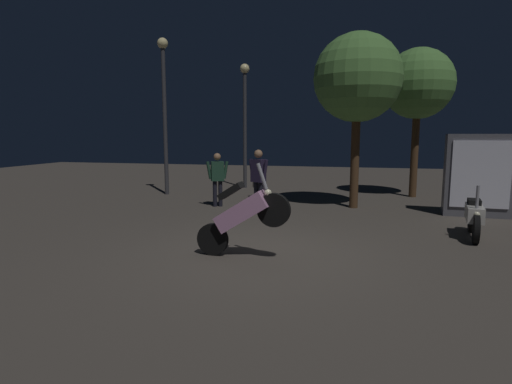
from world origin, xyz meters
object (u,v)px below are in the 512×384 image
Objects in this scene: motorcycle_white_parked_left at (474,216)px; streetlamp_far at (245,109)px; person_bystander_far at (258,175)px; kiosk_billboard at (479,175)px; motorcycle_pink_foreground at (242,215)px; streetlamp_near at (164,97)px; motorcycle_black_parked_right at (258,186)px; person_rider_beside at (217,175)px.

motorcycle_white_parked_left is 9.65m from streetlamp_far.
streetlamp_far is at bearing -133.23° from person_bystander_far.
streetlamp_far reaches higher than kiosk_billboard.
motorcycle_pink_foreground is 0.79× the size of kiosk_billboard.
streetlamp_near is (-8.77, 4.17, 2.89)m from motorcycle_white_parked_left.
motorcycle_black_parked_right is 0.34× the size of streetlamp_far.
streetlamp_near reaches higher than person_rider_beside.
motorcycle_black_parked_right is at bearing 105.43° from motorcycle_pink_foreground.
kiosk_billboard is at bearing 174.04° from motorcycle_white_parked_left.
streetlamp_far reaches higher than person_bystander_far.
motorcycle_white_parked_left is 0.35× the size of streetlamp_far.
person_bystander_far is at bearing -32.44° from streetlamp_near.
streetlamp_far reaches higher than person_rider_beside.
streetlamp_far is at bearing 109.45° from motorcycle_pink_foreground.
motorcycle_white_parked_left is 5.23m from person_bystander_far.
streetlamp_near is 1.11× the size of streetlamp_far.
motorcycle_white_parked_left is at bearing 35.13° from motorcycle_pink_foreground.
motorcycle_pink_foreground is 0.35× the size of streetlamp_far.
kiosk_billboard reaches higher than person_rider_beside.
motorcycle_black_parked_right is at bearing -139.22° from person_bystander_far.
streetlamp_near is at bearing -6.14° from kiosk_billboard.
person_rider_beside is 0.74× the size of kiosk_billboard.
motorcycle_black_parked_right is 0.76× the size of kiosk_billboard.
motorcycle_white_parked_left and motorcycle_black_parked_right have the same top height.
person_bystander_far is (-0.69, 4.18, 0.26)m from motorcycle_pink_foreground.
person_rider_beside reaches higher than motorcycle_white_parked_left.
person_rider_beside is (-0.86, -1.57, 0.48)m from motorcycle_black_parked_right.
kiosk_billboard is (7.25, -4.14, -1.98)m from streetlamp_far.
motorcycle_pink_foreground is at bearing 37.21° from person_bystander_far.
kiosk_billboard is (6.08, -1.40, 0.61)m from motorcycle_black_parked_right.
person_bystander_far is 0.80× the size of kiosk_billboard.
kiosk_billboard is (4.90, 4.90, 0.31)m from motorcycle_pink_foreground.
streetlamp_near is 3.26m from streetlamp_far.
motorcycle_white_parked_left is at bearing -44.97° from streetlamp_far.
person_bystander_far reaches higher than motorcycle_white_parked_left.
person_bystander_far is at bearing 104.22° from motorcycle_pink_foreground.
person_bystander_far is at bearing 41.80° from person_rider_beside.
person_rider_beside is 0.33× the size of streetlamp_far.
person_rider_beside is 3.98m from streetlamp_near.
kiosk_billboard is (6.93, 0.17, 0.14)m from person_rider_beside.
streetlamp_far is (2.20, 2.40, -0.30)m from streetlamp_near.
motorcycle_black_parked_right is 0.30× the size of streetlamp_near.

